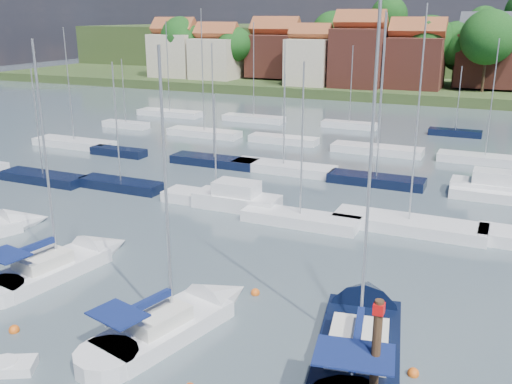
% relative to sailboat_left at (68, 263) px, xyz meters
% --- Properties ---
extents(ground, '(260.00, 260.00, 0.00)m').
position_rel_sailboat_left_xyz_m(ground, '(9.81, 34.52, -0.36)').
color(ground, '#42535A').
rests_on(ground, ground).
extents(sailboat_left, '(4.68, 11.31, 14.95)m').
position_rel_sailboat_left_xyz_m(sailboat_left, '(0.00, 0.00, 0.00)').
color(sailboat_left, silver).
rests_on(sailboat_left, ground).
extents(sailboat_centre, '(5.53, 11.37, 14.96)m').
position_rel_sailboat_left_xyz_m(sailboat_centre, '(9.99, -2.92, -0.00)').
color(sailboat_centre, silver).
rests_on(sailboat_centre, ground).
extents(sailboat_navy, '(5.96, 14.20, 18.98)m').
position_rel_sailboat_left_xyz_m(sailboat_navy, '(18.43, -0.31, -0.01)').
color(sailboat_navy, black).
rests_on(sailboat_navy, ground).
extents(tender, '(2.93, 2.35, 0.58)m').
position_rel_sailboat_left_xyz_m(tender, '(4.81, -9.52, -0.13)').
color(tender, silver).
rests_on(tender, ground).
extents(timber_piling, '(0.40, 0.40, 6.98)m').
position_rel_sailboat_left_xyz_m(timber_piling, '(20.13, -5.31, 1.11)').
color(timber_piling, '#4C331E').
rests_on(timber_piling, ground).
extents(buoy_c, '(0.52, 0.52, 0.52)m').
position_rel_sailboat_left_xyz_m(buoy_c, '(2.68, -6.91, -0.36)').
color(buoy_c, '#D85914').
rests_on(buoy_c, ground).
extents(buoy_e, '(0.50, 0.50, 0.50)m').
position_rel_sailboat_left_xyz_m(buoy_e, '(11.95, 1.54, -0.36)').
color(buoy_e, '#D85914').
rests_on(buoy_e, ground).
extents(buoy_g, '(0.50, 0.50, 0.50)m').
position_rel_sailboat_left_xyz_m(buoy_g, '(21.28, -2.52, -0.36)').
color(buoy_g, '#D85914').
rests_on(buoy_g, ground).
extents(marina_field, '(79.62, 41.41, 15.93)m').
position_rel_sailboat_left_xyz_m(marina_field, '(11.72, 29.67, 0.08)').
color(marina_field, silver).
rests_on(marina_field, ground).
extents(far_shore_town, '(212.46, 90.00, 22.27)m').
position_rel_sailboat_left_xyz_m(far_shore_town, '(12.04, 127.19, 4.25)').
color(far_shore_town, '#3A4824').
rests_on(far_shore_town, ground).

